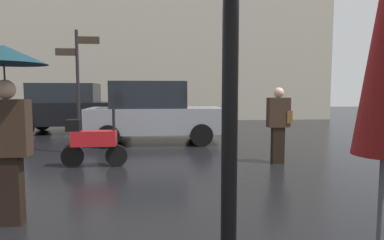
# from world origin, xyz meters

# --- Properties ---
(pedestrian_with_umbrella) EXTENTS (0.96, 0.96, 2.12)m
(pedestrian_with_umbrella) POSITION_xyz_m (-2.32, 1.29, 1.61)
(pedestrian_with_umbrella) COLOR black
(pedestrian_with_umbrella) RESTS_ON ground
(pedestrian_with_bag) EXTENTS (0.52, 0.24, 1.68)m
(pedestrian_with_bag) POSITION_xyz_m (2.10, 4.16, 0.95)
(pedestrian_with_bag) COLOR black
(pedestrian_with_bag) RESTS_ON ground
(parked_scooter) EXTENTS (1.37, 0.32, 1.23)m
(parked_scooter) POSITION_xyz_m (-1.94, 4.22, 0.55)
(parked_scooter) COLOR black
(parked_scooter) RESTS_ON ground
(parked_car_left) EXTENTS (4.38, 2.00, 1.90)m
(parked_car_left) POSITION_xyz_m (-3.95, 10.27, 0.97)
(parked_car_left) COLOR black
(parked_car_left) RESTS_ON ground
(parked_car_right) EXTENTS (4.08, 1.85, 1.90)m
(parked_car_right) POSITION_xyz_m (-0.69, 7.36, 0.96)
(parked_car_right) COLOR gray
(parked_car_right) RESTS_ON ground
(street_signpost) EXTENTS (1.08, 0.08, 3.13)m
(street_signpost) POSITION_xyz_m (-2.56, 5.79, 1.89)
(street_signpost) COLOR black
(street_signpost) RESTS_ON ground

